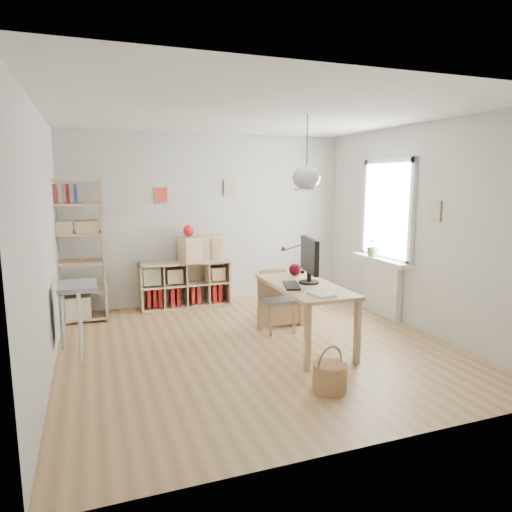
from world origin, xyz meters
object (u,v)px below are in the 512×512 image
object	(u,v)px
drawer_chest	(201,248)
monitor	(309,258)
tall_bookshelf	(74,245)
chair	(276,296)
storage_chest	(290,306)
cube_shelf	(184,287)
desk	(304,292)

from	to	relation	value
drawer_chest	monitor	bearing A→B (deg)	-83.68
tall_bookshelf	chair	xyz separation A→B (m)	(2.49, -1.30, -0.63)
chair	storage_chest	bearing A→B (deg)	45.58
tall_bookshelf	storage_chest	bearing A→B (deg)	-18.10
cube_shelf	monitor	xyz separation A→B (m)	(1.11, -2.17, 0.76)
tall_bookshelf	monitor	bearing A→B (deg)	-35.32
cube_shelf	storage_chest	xyz separation A→B (m)	(1.29, -1.21, -0.11)
desk	chair	world-z (taller)	chair
storage_chest	monitor	size ratio (longest dim) A/B	1.22
chair	monitor	world-z (taller)	monitor
monitor	chair	bearing A→B (deg)	118.30
chair	storage_chest	size ratio (longest dim) A/B	1.05
cube_shelf	monitor	bearing A→B (deg)	-62.99
tall_bookshelf	drawer_chest	bearing A→B (deg)	7.37
tall_bookshelf	cube_shelf	bearing A→B (deg)	10.19
tall_bookshelf	chair	distance (m)	2.88
desk	chair	distance (m)	0.68
cube_shelf	tall_bookshelf	xyz separation A→B (m)	(-1.56, -0.28, 0.79)
desk	storage_chest	bearing A→B (deg)	75.22
cube_shelf	drawer_chest	size ratio (longest dim) A/B	2.05
cube_shelf	storage_chest	bearing A→B (deg)	-43.26
tall_bookshelf	drawer_chest	size ratio (longest dim) A/B	2.93
desk	chair	xyz separation A→B (m)	(-0.10, 0.65, -0.20)
desk	tall_bookshelf	world-z (taller)	tall_bookshelf
desk	storage_chest	world-z (taller)	desk
monitor	drawer_chest	bearing A→B (deg)	122.02
cube_shelf	drawer_chest	world-z (taller)	drawer_chest
monitor	cube_shelf	bearing A→B (deg)	128.05
tall_bookshelf	drawer_chest	world-z (taller)	tall_bookshelf
cube_shelf	drawer_chest	xyz separation A→B (m)	(0.29, -0.04, 0.62)
desk	chair	size ratio (longest dim) A/B	1.88
cube_shelf	desk	bearing A→B (deg)	-65.39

